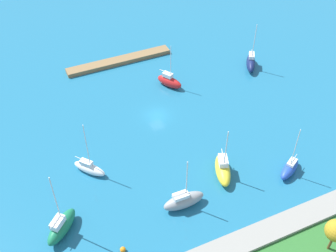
# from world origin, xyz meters

# --- Properties ---
(water) EXTENTS (160.00, 160.00, 0.00)m
(water) POSITION_xyz_m (0.00, 0.00, 0.00)
(water) COLOR #1E668C
(water) RESTS_ON ground
(pier_dock) EXTENTS (23.44, 2.64, 0.89)m
(pier_dock) POSITION_xyz_m (0.53, -19.94, 0.44)
(pier_dock) COLOR olive
(pier_dock) RESTS_ON ground
(breakwater) EXTENTS (63.53, 3.50, 1.44)m
(breakwater) POSITION_xyz_m (0.00, 30.48, 0.72)
(breakwater) COLOR gray
(breakwater) RESTS_ON ground
(park_tree_center) EXTENTS (3.00, 3.00, 5.69)m
(park_tree_center) POSITION_xyz_m (-9.93, 35.98, 5.07)
(park_tree_center) COLOR brown
(park_tree_center) RESTS_ON shoreline_park
(sailboat_red_far_north) EXTENTS (4.57, 5.83, 9.57)m
(sailboat_red_far_north) POSITION_xyz_m (-5.96, -7.46, 1.24)
(sailboat_red_far_north) COLOR red
(sailboat_red_far_north) RESTS_ON water
(sailboat_white_along_channel) EXTENTS (4.97, 5.49, 10.51)m
(sailboat_white_along_channel) POSITION_xyz_m (15.58, 8.49, 1.00)
(sailboat_white_along_channel) COLOR white
(sailboat_white_along_channel) RESTS_ON water
(sailboat_navy_near_pier) EXTENTS (4.98, 6.48, 10.50)m
(sailboat_navy_near_pier) POSITION_xyz_m (-24.78, -6.35, 1.32)
(sailboat_navy_near_pier) COLOR #141E4C
(sailboat_navy_near_pier) RESTS_ON water
(sailboat_green_east_end) EXTENTS (6.06, 6.01, 11.47)m
(sailboat_green_east_end) POSITION_xyz_m (22.33, 17.91, 1.41)
(sailboat_green_east_end) COLOR #19724C
(sailboat_green_east_end) RESTS_ON water
(sailboat_gray_mid_basin) EXTENTS (6.53, 2.20, 9.59)m
(sailboat_gray_mid_basin) POSITION_xyz_m (4.59, 20.88, 1.28)
(sailboat_gray_mid_basin) COLOR gray
(sailboat_gray_mid_basin) RESTS_ON water
(sailboat_yellow_outer_mooring) EXTENTS (4.61, 7.08, 9.89)m
(sailboat_yellow_outer_mooring) POSITION_xyz_m (-3.86, 17.88, 1.31)
(sailboat_yellow_outer_mooring) COLOR yellow
(sailboat_yellow_outer_mooring) RESTS_ON water
(sailboat_blue_center_basin) EXTENTS (5.63, 4.22, 9.71)m
(sailboat_blue_center_basin) POSITION_xyz_m (-13.99, 21.96, 1.02)
(sailboat_blue_center_basin) COLOR #2347B2
(sailboat_blue_center_basin) RESTS_ON water
(mooring_buoy_orange) EXTENTS (0.80, 0.80, 0.80)m
(mooring_buoy_orange) POSITION_xyz_m (15.54, 24.36, 0.40)
(mooring_buoy_orange) COLOR orange
(mooring_buoy_orange) RESTS_ON water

